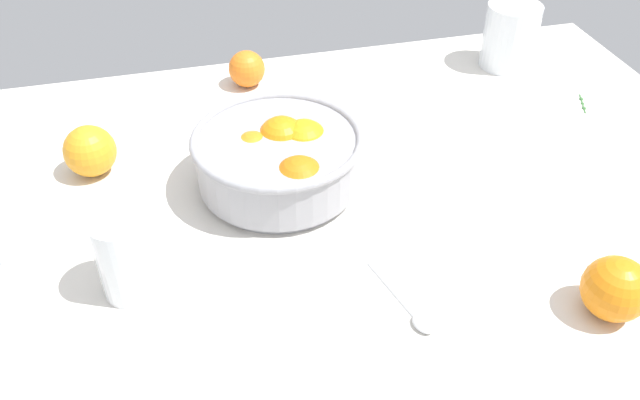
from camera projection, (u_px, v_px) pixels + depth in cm
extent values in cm
cube|color=silver|center=(325.00, 249.00, 89.46)|extent=(137.61, 106.85, 3.00)
cylinder|color=#99999E|center=(279.00, 182.00, 97.46)|extent=(21.49, 21.49, 1.20)
cylinder|color=#99999E|center=(278.00, 159.00, 94.81)|extent=(23.36, 23.36, 7.16)
torus|color=#99999E|center=(277.00, 139.00, 92.54)|extent=(24.56, 24.56, 1.20)
sphere|color=orange|center=(304.00, 145.00, 95.67)|extent=(7.53, 7.53, 7.53)
sphere|color=orange|center=(282.00, 141.00, 95.69)|extent=(7.45, 7.45, 7.45)
sphere|color=orange|center=(253.00, 153.00, 94.71)|extent=(6.48, 6.48, 6.48)
sphere|color=orange|center=(253.00, 173.00, 92.62)|extent=(6.41, 6.41, 6.41)
sphere|color=orange|center=(300.00, 184.00, 89.18)|extent=(7.91, 7.91, 7.91)
cylinder|color=white|center=(128.00, 255.00, 78.45)|extent=(7.48, 7.48, 11.19)
cylinder|color=#FBA23E|center=(130.00, 263.00, 79.29)|extent=(6.58, 6.58, 8.52)
cylinder|color=white|center=(510.00, 36.00, 123.37)|extent=(9.98, 9.98, 11.89)
cylinder|color=orange|center=(507.00, 54.00, 125.70)|extent=(8.78, 8.78, 4.55)
sphere|color=orange|center=(615.00, 289.00, 76.48)|extent=(7.81, 7.81, 7.81)
sphere|color=orange|center=(247.00, 69.00, 119.00)|extent=(6.55, 6.55, 6.55)
sphere|color=orange|center=(90.00, 151.00, 98.03)|extent=(7.73, 7.73, 7.73)
ellipsoid|color=silver|center=(423.00, 324.00, 76.84)|extent=(2.96, 3.66, 1.00)
cylinder|color=silver|center=(391.00, 287.00, 81.49)|extent=(3.21, 10.04, 0.70)
cylinder|color=#3C6F39|center=(583.00, 103.00, 115.77)|extent=(2.73, 5.95, 0.30)
sphere|color=#3C6F39|center=(584.00, 107.00, 114.46)|extent=(0.77, 0.77, 0.77)
sphere|color=#3C6F39|center=(583.00, 102.00, 115.68)|extent=(0.62, 0.62, 0.62)
sphere|color=#3C6F39|center=(581.00, 98.00, 116.89)|extent=(0.76, 0.76, 0.76)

